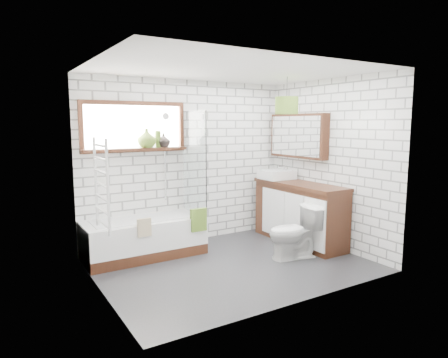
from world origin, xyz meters
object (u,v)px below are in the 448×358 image
basin (277,174)px  toilet (294,232)px  pendant (287,105)px  bathtub (144,238)px  vanity (299,212)px

basin → toilet: (-0.51, -1.03, -0.65)m
toilet → pendant: pendant is taller
bathtub → vanity: size_ratio=0.99×
bathtub → basin: (2.24, -0.12, 0.75)m
vanity → pendant: pendant is taller
bathtub → basin: size_ratio=3.31×
vanity → toilet: bearing=-136.9°
bathtub → pendant: bearing=-21.7°
vanity → basin: size_ratio=3.34×
basin → toilet: 1.32m
vanity → toilet: size_ratio=2.26×
vanity → toilet: 0.78m
toilet → vanity: bearing=143.3°
bathtub → toilet: (1.74, -1.15, 0.10)m
bathtub → pendant: (1.89, -0.75, 1.83)m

